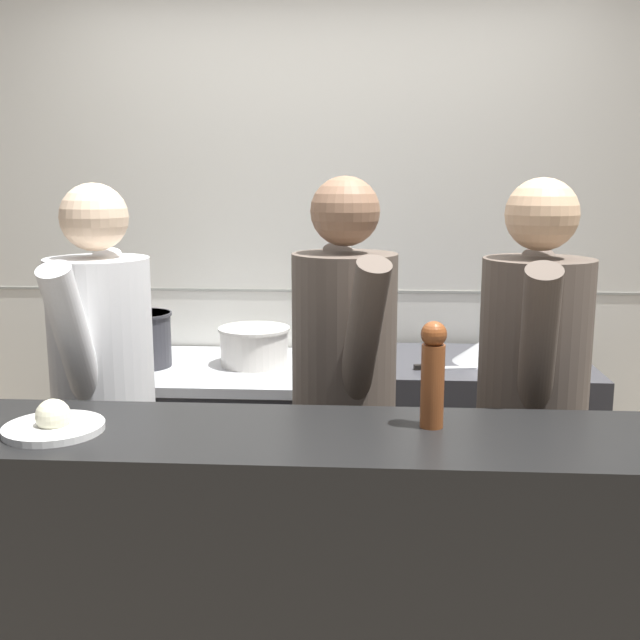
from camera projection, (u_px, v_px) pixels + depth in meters
wall_back_tiled at (326, 258)px, 3.47m from camera, size 8.00×0.06×2.60m
oven_range at (206, 463)px, 3.27m from camera, size 0.96×0.71×0.88m
prep_counter at (454, 465)px, 3.20m from camera, size 1.08×0.65×0.92m
pass_counter at (316, 626)px, 1.94m from camera, size 2.81×0.45×1.05m
stock_pot at (144, 338)px, 3.15m from camera, size 0.24×0.24×0.23m
sauce_pot at (254, 345)px, 3.18m from camera, size 0.30×0.30×0.16m
mixing_bowl_steel at (487, 349)px, 3.08m from camera, size 0.28×0.28×0.11m
chefs_knife at (447, 367)px, 2.97m from camera, size 0.33×0.09×0.02m
plated_dish_main at (54, 424)px, 1.85m from camera, size 0.25×0.25×0.09m
pepper_mill at (433, 372)px, 1.86m from camera, size 0.06×0.06×0.27m
chef_head_cook at (104, 405)px, 2.50m from camera, size 0.35×0.72×1.65m
chef_sous at (344, 404)px, 2.47m from camera, size 0.42×0.72×1.67m
chef_line at (531, 416)px, 2.36m from camera, size 0.39×0.73×1.67m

